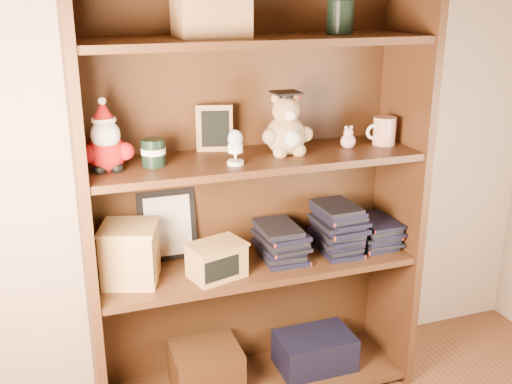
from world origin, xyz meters
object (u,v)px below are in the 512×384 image
(bookcase, at_px, (251,199))
(treats_box, at_px, (130,253))
(grad_teddy_bear, at_px, (286,130))
(teacher_mug, at_px, (384,131))

(bookcase, bearing_deg, treats_box, -173.42)
(grad_teddy_bear, height_order, treats_box, grad_teddy_bear)
(bookcase, xyz_separation_m, grad_teddy_bear, (0.11, -0.06, 0.26))
(grad_teddy_bear, distance_m, treats_box, 0.68)
(teacher_mug, distance_m, treats_box, 1.01)
(grad_teddy_bear, bearing_deg, bookcase, 152.70)
(treats_box, bearing_deg, grad_teddy_bear, -0.61)
(treats_box, bearing_deg, bookcase, 6.58)
(bookcase, height_order, grad_teddy_bear, bookcase)
(bookcase, distance_m, teacher_mug, 0.55)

